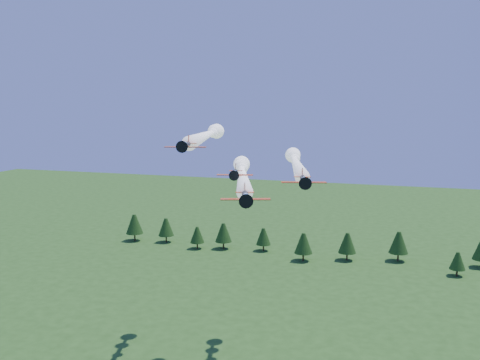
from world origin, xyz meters
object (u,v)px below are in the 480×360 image
(plane_right, at_px, (295,162))
(plane_left, at_px, (207,135))
(plane_lead, at_px, (242,173))
(plane_slot, at_px, (235,173))

(plane_right, bearing_deg, plane_left, 174.88)
(plane_lead, relative_size, plane_right, 0.96)
(plane_lead, relative_size, plane_left, 0.92)
(plane_lead, bearing_deg, plane_left, 120.10)
(plane_lead, relative_size, plane_slot, 6.61)
(plane_slot, bearing_deg, plane_left, 106.78)
(plane_lead, distance_m, plane_slot, 11.19)
(plane_left, height_order, plane_right, plane_left)
(plane_lead, distance_m, plane_right, 15.08)
(plane_lead, height_order, plane_slot, plane_slot)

